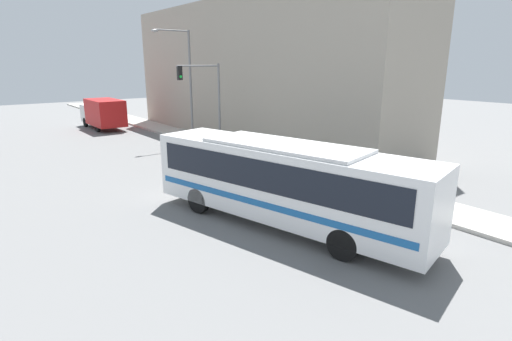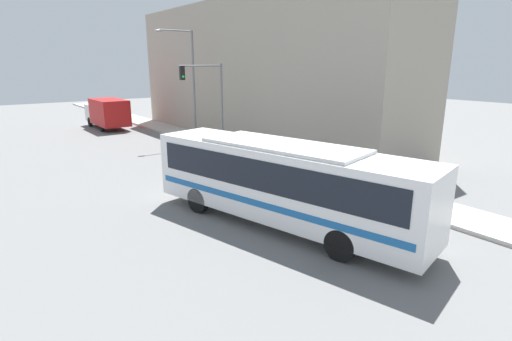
{
  "view_description": "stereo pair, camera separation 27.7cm",
  "coord_description": "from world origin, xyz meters",
  "px_view_note": "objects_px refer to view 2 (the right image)",
  "views": [
    {
      "loc": [
        -10.16,
        -10.99,
        6.11
      ],
      "look_at": [
        0.53,
        2.84,
        1.4
      ],
      "focal_mm": 28.0,
      "sensor_mm": 36.0,
      "label": 1
    },
    {
      "loc": [
        -9.94,
        -11.16,
        6.11
      ],
      "look_at": [
        0.53,
        2.84,
        1.4
      ],
      "focal_mm": 28.0,
      "sensor_mm": 36.0,
      "label": 2
    }
  ],
  "objects_px": {
    "parking_meter": "(243,141)",
    "fire_hydrant": "(306,167)",
    "delivery_truck": "(107,112)",
    "traffic_light_pole": "(209,92)",
    "city_bus": "(282,179)",
    "street_lamp": "(189,76)"
  },
  "relations": [
    {
      "from": "parking_meter",
      "to": "fire_hydrant",
      "type": "bearing_deg",
      "value": -90.0
    },
    {
      "from": "delivery_truck",
      "to": "traffic_light_pole",
      "type": "bearing_deg",
      "value": -80.33
    },
    {
      "from": "delivery_truck",
      "to": "parking_meter",
      "type": "xyz_separation_m",
      "value": [
        3.46,
        -17.89,
        -0.48
      ]
    },
    {
      "from": "city_bus",
      "to": "street_lamp",
      "type": "relative_size",
      "value": 1.39
    },
    {
      "from": "fire_hydrant",
      "to": "parking_meter",
      "type": "height_order",
      "value": "parking_meter"
    },
    {
      "from": "traffic_light_pole",
      "to": "street_lamp",
      "type": "distance_m",
      "value": 4.43
    },
    {
      "from": "parking_meter",
      "to": "traffic_light_pole",
      "type": "bearing_deg",
      "value": 107.55
    },
    {
      "from": "city_bus",
      "to": "parking_meter",
      "type": "height_order",
      "value": "city_bus"
    },
    {
      "from": "fire_hydrant",
      "to": "parking_meter",
      "type": "relative_size",
      "value": 0.57
    },
    {
      "from": "city_bus",
      "to": "traffic_light_pole",
      "type": "xyz_separation_m",
      "value": [
        4.67,
        13.36,
        2.3
      ]
    },
    {
      "from": "fire_hydrant",
      "to": "parking_meter",
      "type": "bearing_deg",
      "value": 90.0
    },
    {
      "from": "city_bus",
      "to": "fire_hydrant",
      "type": "relative_size",
      "value": 15.14
    },
    {
      "from": "city_bus",
      "to": "traffic_light_pole",
      "type": "relative_size",
      "value": 1.97
    },
    {
      "from": "traffic_light_pole",
      "to": "parking_meter",
      "type": "bearing_deg",
      "value": -72.45
    },
    {
      "from": "delivery_truck",
      "to": "street_lamp",
      "type": "xyz_separation_m",
      "value": [
        3.33,
        -10.78,
        3.58
      ]
    },
    {
      "from": "traffic_light_pole",
      "to": "street_lamp",
      "type": "height_order",
      "value": "street_lamp"
    },
    {
      "from": "traffic_light_pole",
      "to": "parking_meter",
      "type": "xyz_separation_m",
      "value": [
        0.9,
        -2.85,
        -3.11
      ]
    },
    {
      "from": "delivery_truck",
      "to": "fire_hydrant",
      "type": "distance_m",
      "value": 24.17
    },
    {
      "from": "fire_hydrant",
      "to": "street_lamp",
      "type": "bearing_deg",
      "value": 90.59
    },
    {
      "from": "fire_hydrant",
      "to": "delivery_truck",
      "type": "bearing_deg",
      "value": 98.25
    },
    {
      "from": "delivery_truck",
      "to": "street_lamp",
      "type": "relative_size",
      "value": 0.81
    },
    {
      "from": "street_lamp",
      "to": "city_bus",
      "type": "bearing_deg",
      "value": -107.13
    }
  ]
}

